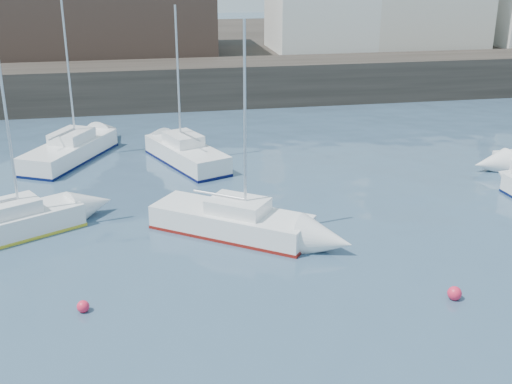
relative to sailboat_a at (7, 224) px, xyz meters
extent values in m
cube|color=#28231E|center=(9.73, 22.20, 0.97)|extent=(90.00, 5.00, 3.00)
cube|color=#28231E|center=(9.73, 40.20, 0.87)|extent=(90.00, 32.00, 2.80)
cube|color=white|center=(20.73, 28.70, 5.52)|extent=(8.00, 7.00, 6.50)
cube|color=#3D2D26|center=(3.73, 30.20, 5.77)|extent=(16.00, 10.00, 7.00)
cube|color=white|center=(-0.03, -0.02, -0.06)|extent=(5.94, 4.41, 0.94)
cube|color=yellow|center=(-0.03, -0.02, -0.47)|extent=(6.00, 4.45, 0.13)
cube|color=white|center=(0.22, 0.12, 0.67)|extent=(2.44, 2.19, 0.52)
cylinder|color=silver|center=(0.47, 0.26, 3.73)|extent=(0.10, 0.10, 6.64)
cube|color=white|center=(8.64, -1.25, -0.05)|extent=(6.36, 5.42, 0.96)
cube|color=maroon|center=(8.64, -1.25, -0.47)|extent=(6.42, 5.48, 0.13)
cube|color=white|center=(8.89, -1.44, 0.69)|extent=(2.71, 2.56, 0.53)
cylinder|color=silver|center=(9.15, -1.63, 4.10)|extent=(0.11, 0.11, 7.34)
cube|color=white|center=(7.67, 8.01, -0.03)|extent=(4.14, 6.42, 1.00)
cube|color=#080C3E|center=(7.67, 8.01, -0.47)|extent=(4.19, 6.48, 0.13)
cube|color=white|center=(7.56, 8.30, 0.75)|extent=(2.18, 2.55, 0.56)
cylinder|color=silver|center=(7.44, 8.58, 4.00)|extent=(0.11, 0.11, 7.05)
cube|color=white|center=(1.59, 9.77, -0.04)|extent=(4.90, 6.84, 0.99)
cube|color=#07103E|center=(1.59, 9.77, -0.47)|extent=(4.95, 6.91, 0.13)
cube|color=white|center=(1.74, 10.06, 0.73)|extent=(2.47, 2.78, 0.55)
cylinder|color=silver|center=(1.89, 10.36, 4.26)|extent=(0.11, 0.11, 7.60)
sphere|color=#FA2549|center=(3.22, -6.28, -0.53)|extent=(0.39, 0.39, 0.39)
sphere|color=#FA2549|center=(14.91, -7.72, -0.53)|extent=(0.46, 0.46, 0.46)
sphere|color=#FA2549|center=(9.44, 6.38, -0.53)|extent=(0.34, 0.34, 0.34)
camera|label=1|loc=(5.26, -24.33, 9.93)|focal=45.00mm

